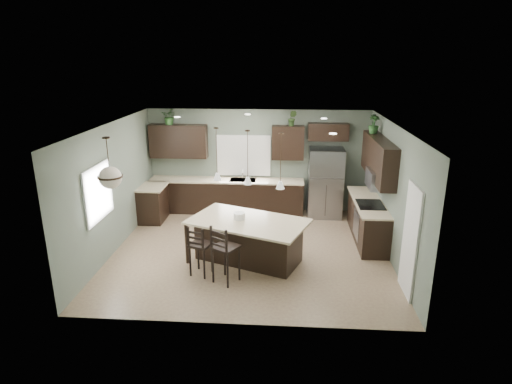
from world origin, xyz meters
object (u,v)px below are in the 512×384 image
at_px(kitchen_island, 248,241).
at_px(refrigerator, 325,183).
at_px(serving_dish, 239,216).
at_px(bar_stool_left, 201,250).
at_px(plant_back_left, 170,116).
at_px(bar_stool_center, 226,253).

bearing_deg(kitchen_island, refrigerator, 79.22).
bearing_deg(serving_dish, kitchen_island, -21.60).
bearing_deg(kitchen_island, bar_stool_left, -123.58).
relative_size(refrigerator, serving_dish, 7.71).
relative_size(bar_stool_left, plant_back_left, 2.39).
relative_size(refrigerator, bar_stool_center, 1.57).
bearing_deg(refrigerator, bar_stool_center, -120.09).
bearing_deg(bar_stool_left, refrigerator, 70.98).
xyz_separation_m(serving_dish, bar_stool_left, (-0.69, -0.69, -0.47)).
bearing_deg(refrigerator, serving_dish, -125.66).
relative_size(kitchen_island, bar_stool_left, 2.25).
height_order(serving_dish, plant_back_left, plant_back_left).
relative_size(kitchen_island, bar_stool_center, 2.00).
distance_m(serving_dish, bar_stool_left, 1.08).
bearing_deg(bar_stool_left, bar_stool_center, -6.87).
height_order(serving_dish, bar_stool_center, bar_stool_center).
height_order(bar_stool_left, bar_stool_center, bar_stool_center).
height_order(kitchen_island, plant_back_left, plant_back_left).
bearing_deg(plant_back_left, kitchen_island, -52.65).
distance_m(kitchen_island, bar_stool_center, 0.94).
relative_size(refrigerator, plant_back_left, 4.20).
distance_m(kitchen_island, plant_back_left, 4.43).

